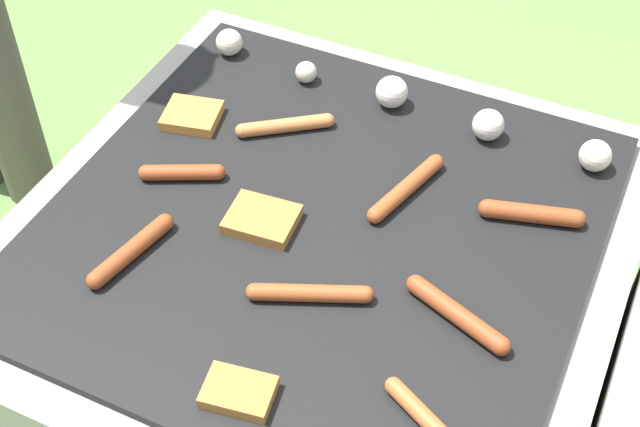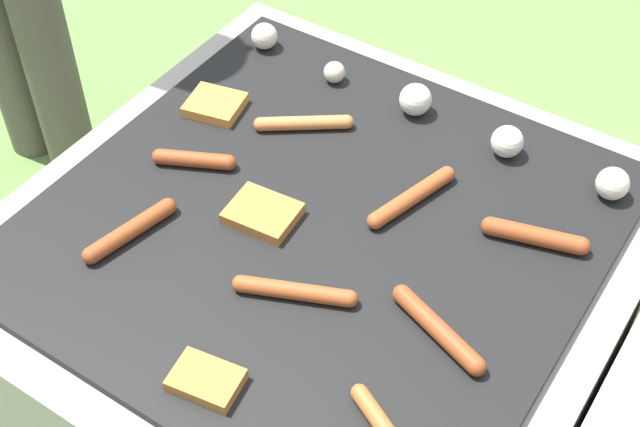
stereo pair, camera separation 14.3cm
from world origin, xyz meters
TOP-DOWN VIEW (x-y plane):
  - ground_plane at (0.00, 0.00)m, footprint 14.00×14.00m
  - grill at (0.00, 0.00)m, footprint 0.97×0.97m
  - sausage_back_right at (0.05, -0.15)m, footprint 0.18×0.09m
  - sausage_mid_right at (-0.23, -0.19)m, footprint 0.06×0.18m
  - sausage_front_right at (-0.15, 0.18)m, footprint 0.15×0.12m
  - sausage_back_left at (0.27, -0.09)m, footprint 0.18×0.08m
  - sausage_back_center at (0.31, 0.15)m, footprint 0.17×0.07m
  - sausage_mid_left at (-0.26, -0.01)m, footprint 0.14×0.08m
  - sausage_front_center at (0.10, 0.12)m, footprint 0.07×0.19m
  - bread_slice_center at (-0.32, 0.13)m, footprint 0.11×0.11m
  - bread_slice_right at (0.04, -0.34)m, footprint 0.11×0.08m
  - bread_slice_left at (-0.08, -0.04)m, footprint 0.12×0.10m
  - mushroom_row at (0.04, 0.33)m, footprint 0.78×0.08m

SIDE VIEW (x-z plane):
  - ground_plane at x=0.00m, z-range 0.00..0.00m
  - grill at x=0.00m, z-range 0.00..0.45m
  - bread_slice_center at x=-0.32m, z-range 0.45..0.47m
  - bread_slice_right at x=0.04m, z-range 0.45..0.47m
  - bread_slice_left at x=-0.08m, z-range 0.45..0.47m
  - sausage_front_right at x=-0.15m, z-range 0.45..0.47m
  - sausage_back_right at x=0.05m, z-range 0.45..0.48m
  - sausage_mid_left at x=-0.26m, z-range 0.45..0.48m
  - sausage_front_center at x=0.10m, z-range 0.45..0.48m
  - sausage_mid_right at x=-0.23m, z-range 0.45..0.48m
  - sausage_back_left at x=0.27m, z-range 0.45..0.48m
  - sausage_back_center at x=0.31m, z-range 0.45..0.48m
  - mushroom_row at x=0.04m, z-range 0.45..0.51m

